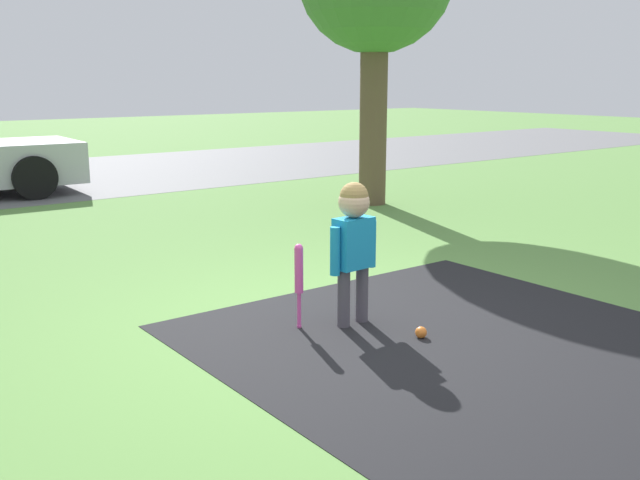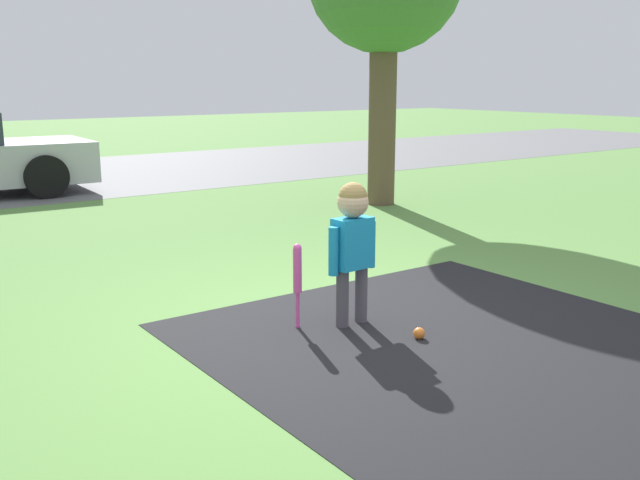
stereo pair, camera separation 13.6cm
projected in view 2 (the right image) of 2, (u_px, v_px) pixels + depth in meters
ground_plane at (352, 330)px, 5.13m from camera, size 60.00×60.00×0.00m
street_strip at (18, 180)px, 12.83m from camera, size 40.00×6.00×0.01m
child at (353, 234)px, 5.10m from camera, size 0.43×0.23×1.06m
baseball_bat at (297, 274)px, 5.08m from camera, size 0.06×0.06×0.63m
sports_ball at (419, 333)px, 4.94m from camera, size 0.08×0.08×0.08m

